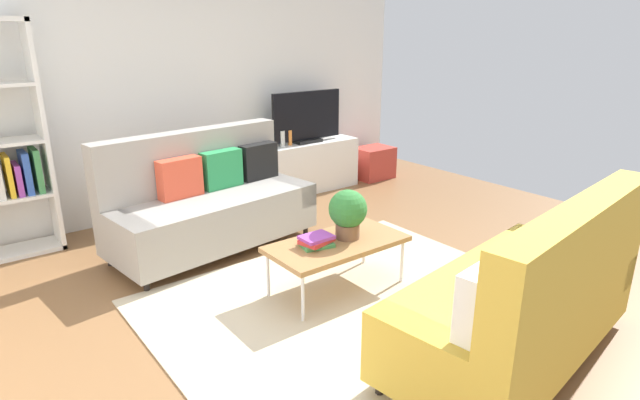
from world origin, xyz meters
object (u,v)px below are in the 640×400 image
Objects in this scene: vase_0 at (265,140)px; bottle_1 at (290,138)px; coffee_table at (337,245)px; tv at (307,118)px; couch_beige at (209,202)px; tv_console at (306,166)px; storage_trunk at (373,163)px; bottle_0 at (282,139)px; table_book_0 at (316,244)px; potted_plant at (348,212)px; couch_green at (524,299)px.

vase_0 is 0.99× the size of bottle_1.
tv reaches higher than coffee_table.
tv_console is at bearing -159.77° from couch_beige.
storage_trunk is 1.57m from bottle_0.
coffee_table is 2.76m from tv_console.
tv is 2.87m from table_book_0.
couch_beige is 1.51m from potted_plant.
vase_0 is at bearing 155.21° from bottle_0.
couch_green is at bearing -102.89° from bottle_1.
bottle_1 is (-0.27, -0.02, -0.22)m from tv.
couch_beige is at bearing 96.19° from couch_green.
couch_green is 1.42× the size of tv_console.
storage_trunk is at bearing -171.01° from couch_beige.
tv_console is (1.43, 2.36, -0.07)m from coffee_table.
tv reaches higher than couch_beige.
potted_plant is at bearing -136.98° from storage_trunk.
bottle_1 is (0.86, 3.74, 0.29)m from couch_green.
couch_green is 1.46m from potted_plant.
tv is 2.70m from potted_plant.
bottle_0 is at bearing -155.01° from couch_beige.
storage_trunk is (2.23, 3.68, -0.22)m from couch_green.
bottle_0 reaches higher than vase_0.
couch_beige is 2.10m from tv.
vase_0 is at bearing 70.67° from coffee_table.
table_book_0 is at bearing -118.07° from bottle_0.
bottle_0 is at bearing 65.85° from coffee_table.
couch_green reaches higher than table_book_0.
bottle_0 reaches higher than coffee_table.
table_book_0 is at bearing -113.33° from vase_0.
storage_trunk is at bearing -4.16° from tv.
potted_plant is (-2.41, -2.25, 0.42)m from storage_trunk.
storage_trunk is 3.52m from table_book_0.
bottle_1 reaches higher than tv_console.
bottle_1 is (0.31, -0.09, 0.00)m from vase_0.
storage_trunk is at bearing -5.10° from vase_0.
bottle_1 is at bearing -156.90° from couch_beige.
potted_plant is (0.11, 0.01, 0.25)m from coffee_table.
couch_beige reaches higher than coffee_table.
couch_green is 3.96m from tv.
table_book_0 is at bearing -140.48° from storage_trunk.
bottle_0 is 1.03× the size of bottle_1.
storage_trunk is at bearing 51.32° from couch_green.
potted_plant is 2.49m from bottle_0.
couch_beige is at bearing 109.78° from potted_plant.
storage_trunk is (2.53, 2.26, -0.17)m from coffee_table.
couch_green is at bearing -101.26° from bottle_0.
tv_console is at bearing 90.00° from tv.
bottle_1 is at bearing 177.50° from storage_trunk.
couch_green reaches higher than bottle_1.
potted_plant is at bearing -119.18° from tv_console.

